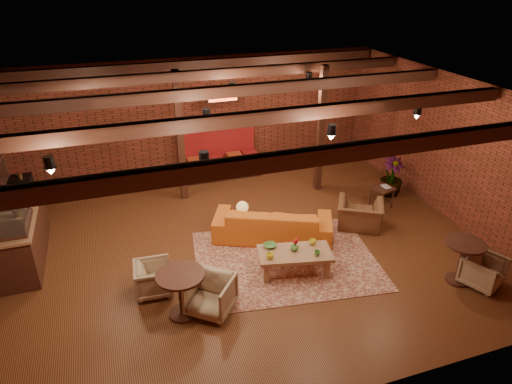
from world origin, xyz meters
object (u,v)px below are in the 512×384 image
object	(u,v)px
sofa	(273,223)
round_table_right	(463,256)
armchair_right	(360,210)
plant_tall	(397,138)
armchair_a	(153,277)
round_table_left	(181,287)
side_table_lamp	(242,210)
side_table_book	(383,189)
armchair_far	(483,270)
coffee_table	(294,254)
armchair_b	(211,293)

from	to	relation	value
sofa	round_table_right	bearing A→B (deg)	161.87
armchair_right	plant_tall	xyz separation A→B (m)	(1.57, 1.16, 1.10)
armchair_right	armchair_a	bearing A→B (deg)	41.07
round_table_left	side_table_lamp	bearing A→B (deg)	51.03
round_table_left	round_table_right	world-z (taller)	round_table_right
side_table_book	sofa	bearing A→B (deg)	-171.28
sofa	armchair_right	bearing A→B (deg)	-161.44
side_table_book	plant_tall	xyz separation A→B (m)	(0.58, 0.49, 1.04)
sofa	armchair_far	world-z (taller)	sofa
coffee_table	side_table_book	world-z (taller)	coffee_table
side_table_lamp	armchair_a	distance (m)	2.49
round_table_left	side_table_book	world-z (taller)	round_table_left
coffee_table	armchair_b	xyz separation A→B (m)	(-1.74, -0.54, -0.05)
side_table_lamp	armchair_a	size ratio (longest dim) A/B	1.25
round_table_right	plant_tall	size ratio (longest dim) A/B	0.28
coffee_table	sofa	bearing A→B (deg)	87.04
coffee_table	armchair_right	xyz separation A→B (m)	(2.05, 1.09, 0.01)
armchair_right	plant_tall	bearing A→B (deg)	-112.47
plant_tall	sofa	bearing A→B (deg)	-165.02
sofa	round_table_right	xyz separation A→B (m)	(2.73, -2.53, 0.20)
plant_tall	armchair_right	bearing A→B (deg)	-143.40
sofa	armchair_b	bearing A→B (deg)	70.32
armchair_a	armchair_right	xyz separation A→B (m)	(4.64, 0.83, 0.10)
coffee_table	side_table_book	bearing A→B (deg)	30.08
sofa	armchair_far	distance (m)	4.11
armchair_right	side_table_book	size ratio (longest dim) A/B	1.66
round_table_right	armchair_a	bearing A→B (deg)	164.58
sofa	side_table_book	xyz separation A→B (m)	(2.97, 0.46, 0.12)
armchair_b	armchair_far	bearing A→B (deg)	28.26
coffee_table	round_table_left	world-z (taller)	round_table_left
armchair_a	plant_tall	xyz separation A→B (m)	(6.21, 1.99, 1.20)
armchair_b	plant_tall	distance (m)	6.16
coffee_table	armchair_far	world-z (taller)	coffee_table
coffee_table	armchair_right	distance (m)	2.33
armchair_b	coffee_table	bearing A→B (deg)	56.08
side_table_lamp	side_table_book	xyz separation A→B (m)	(3.56, 0.16, -0.14)
armchair_a	plant_tall	distance (m)	6.63
armchair_right	side_table_book	bearing A→B (deg)	-114.99
sofa	plant_tall	distance (m)	3.86
sofa	armchair_a	distance (m)	2.85
sofa	armchair_b	distance (m)	2.59
round_table_left	plant_tall	size ratio (longest dim) A/B	0.27
side_table_book	armchair_b	bearing A→B (deg)	-154.27
sofa	armchair_far	size ratio (longest dim) A/B	3.78
armchair_right	side_table_book	xyz separation A→B (m)	(0.99, 0.67, 0.06)
side_table_lamp	armchair_right	bearing A→B (deg)	-11.29
armchair_a	round_table_right	world-z (taller)	round_table_right
armchair_a	round_table_right	distance (m)	5.59
round_table_right	armchair_far	size ratio (longest dim) A/B	1.28
side_table_lamp	armchair_a	xyz separation A→B (m)	(-2.07, -1.34, -0.30)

